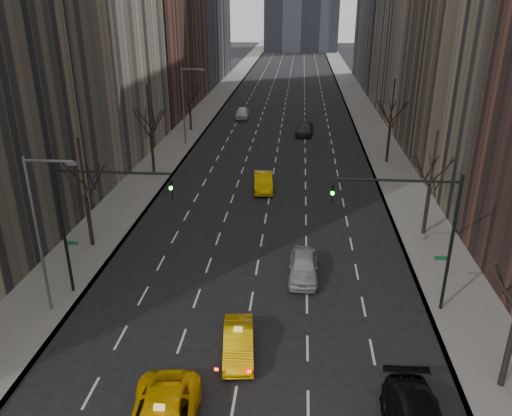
# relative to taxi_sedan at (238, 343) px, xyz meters

# --- Properties ---
(sidewalk_left) EXTENTS (4.50, 320.00, 0.15)m
(sidewalk_left) POSITION_rel_taxi_sedan_xyz_m (-12.06, 62.75, -0.61)
(sidewalk_left) COLOR slate
(sidewalk_left) RESTS_ON ground
(sidewalk_right) EXTENTS (4.50, 320.00, 0.15)m
(sidewalk_right) POSITION_rel_taxi_sedan_xyz_m (12.44, 62.75, -0.61)
(sidewalk_right) COLOR slate
(sidewalk_right) RESTS_ON ground
(tree_lw_b) EXTENTS (3.36, 3.50, 7.82)m
(tree_lw_b) POSITION_rel_taxi_sedan_xyz_m (-11.81, 10.75, 3.03)
(tree_lw_b) COLOR black
(tree_lw_b) RESTS_ON ground
(tree_lw_c) EXTENTS (3.36, 3.50, 8.74)m
(tree_lw_c) POSITION_rel_taxi_sedan_xyz_m (-11.81, 26.75, 3.35)
(tree_lw_c) COLOR black
(tree_lw_c) RESTS_ON ground
(tree_lw_d) EXTENTS (3.36, 3.50, 7.36)m
(tree_lw_d) POSITION_rel_taxi_sedan_xyz_m (-11.81, 44.75, 2.87)
(tree_lw_d) COLOR black
(tree_lw_d) RESTS_ON ground
(tree_rw_b) EXTENTS (3.36, 3.50, 7.82)m
(tree_rw_b) POSITION_rel_taxi_sedan_xyz_m (12.19, 14.75, 3.03)
(tree_rw_b) COLOR black
(tree_rw_b) RESTS_ON ground
(tree_rw_c) EXTENTS (3.36, 3.50, 8.74)m
(tree_rw_c) POSITION_rel_taxi_sedan_xyz_m (12.19, 32.75, 3.35)
(tree_rw_c) COLOR black
(tree_rw_c) RESTS_ON ground
(traffic_mast_left) EXTENTS (6.69, 0.39, 8.00)m
(traffic_mast_left) POSITION_rel_taxi_sedan_xyz_m (-8.92, 4.75, 4.80)
(traffic_mast_left) COLOR black
(traffic_mast_left) RESTS_ON ground
(traffic_mast_right) EXTENTS (6.69, 0.39, 8.00)m
(traffic_mast_right) POSITION_rel_taxi_sedan_xyz_m (9.29, 4.75, 4.80)
(traffic_mast_right) COLOR black
(traffic_mast_right) RESTS_ON ground
(streetlight_near) EXTENTS (2.83, 0.22, 9.00)m
(streetlight_near) POSITION_rel_taxi_sedan_xyz_m (-10.65, 2.75, 4.93)
(streetlight_near) COLOR slate
(streetlight_near) RESTS_ON ground
(streetlight_far) EXTENTS (2.83, 0.22, 9.00)m
(streetlight_far) POSITION_rel_taxi_sedan_xyz_m (-10.65, 37.75, 4.93)
(streetlight_far) COLOR slate
(streetlight_far) RESTS_ON ground
(taxi_sedan) EXTENTS (1.92, 4.31, 1.37)m
(taxi_sedan) POSITION_rel_taxi_sedan_xyz_m (0.00, 0.00, 0.00)
(taxi_sedan) COLOR #FDBD05
(taxi_sedan) RESTS_ON ground
(silver_sedan_ahead) EXTENTS (1.90, 4.57, 1.55)m
(silver_sedan_ahead) POSITION_rel_taxi_sedan_xyz_m (3.21, 7.77, 0.09)
(silver_sedan_ahead) COLOR #AAADB2
(silver_sedan_ahead) RESTS_ON ground
(far_taxi) EXTENTS (2.09, 4.86, 1.56)m
(far_taxi) POSITION_rel_taxi_sedan_xyz_m (-0.49, 23.25, 0.09)
(far_taxi) COLOR #E6AD04
(far_taxi) RESTS_ON ground
(far_suv_grey) EXTENTS (2.50, 5.32, 1.50)m
(far_suv_grey) POSITION_rel_taxi_sedan_xyz_m (3.35, 44.11, 0.06)
(far_suv_grey) COLOR #2B2B30
(far_suv_grey) RESTS_ON ground
(far_car_white) EXTENTS (1.96, 4.67, 1.58)m
(far_car_white) POSITION_rel_taxi_sedan_xyz_m (-5.81, 52.99, 0.10)
(far_car_white) COLOR white
(far_car_white) RESTS_ON ground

